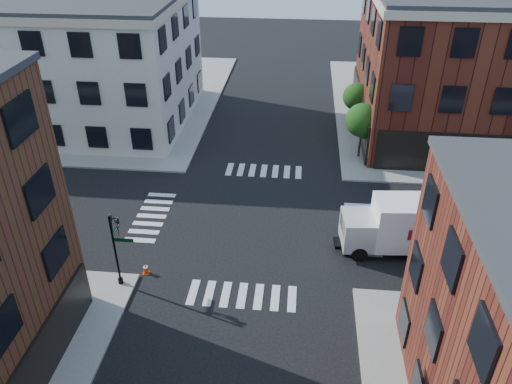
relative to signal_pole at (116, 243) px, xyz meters
name	(u,v)px	position (x,y,z in m)	size (l,w,h in m)	color
ground	(255,222)	(6.72, 6.68, -2.86)	(120.00, 120.00, 0.00)	black
sidewalk_ne	(488,112)	(27.72, 27.68, -2.78)	(30.00, 30.00, 0.15)	gray
sidewalk_nw	(77,97)	(-14.28, 27.68, -2.78)	(30.00, 30.00, 0.15)	gray
building_nw	(64,60)	(-12.28, 22.68, 2.64)	(22.00, 16.00, 11.00)	beige
tree_near	(363,122)	(14.28, 16.65, 0.30)	(2.69, 2.69, 4.49)	black
tree_far	(357,98)	(14.28, 22.65, 0.02)	(2.43, 2.43, 4.07)	black
signal_pole	(116,243)	(0.00, 0.00, 0.00)	(1.29, 1.24, 4.60)	black
box_truck	(409,226)	(16.10, 4.60, -1.04)	(7.89, 2.98, 3.50)	white
traffic_cone	(146,269)	(1.02, 0.98, -2.53)	(0.37, 0.37, 0.67)	red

